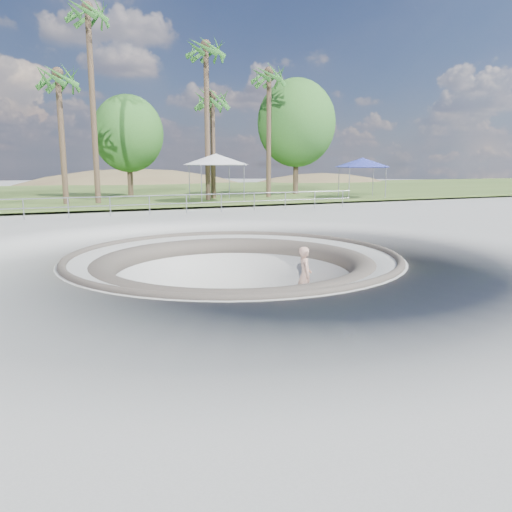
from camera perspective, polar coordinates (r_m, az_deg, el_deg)
name	(u,v)px	position (r m, az deg, el deg)	size (l,w,h in m)	color
ground	(234,256)	(15.45, -2.56, 0.05)	(180.00, 180.00, 0.00)	#A5A5A0
skate_bowl	(234,312)	(15.88, -2.51, -6.45)	(14.00, 14.00, 4.10)	#A5A5A0
grass_strip	(98,193)	(48.53, -17.57, 6.92)	(180.00, 36.00, 0.12)	#3C5823
distant_hills	(109,236)	(72.59, -16.45, 2.23)	(103.20, 45.00, 28.60)	brown
safety_railing	(149,205)	(26.81, -12.08, 5.73)	(25.00, 0.06, 1.03)	gray
skateboard	(304,304)	(16.85, 5.54, -5.49)	(0.89, 0.47, 0.09)	olive
skater	(305,275)	(16.61, 5.60, -2.22)	(0.71, 0.46, 1.93)	tan
canopy_white	(216,159)	(35.32, -4.62, 10.94)	(6.41, 6.41, 3.24)	gray
canopy_blue	(362,163)	(39.68, 12.05, 10.39)	(5.68, 5.68, 3.01)	gray
palm_b	(58,81)	(34.81, -21.69, 18.09)	(2.60, 2.60, 8.96)	brown
palm_c	(88,21)	(35.50, -18.65, 24.10)	(2.60, 2.60, 12.92)	brown
palm_d	(212,102)	(37.87, -5.03, 17.16)	(2.60, 2.60, 8.32)	brown
palm_e	(206,55)	(36.77, -5.75, 21.87)	(2.60, 2.60, 11.41)	brown
palm_f	(269,79)	(39.47, 1.50, 19.52)	(2.60, 2.60, 10.23)	brown
bushy_tree_mid	(128,134)	(42.53, -14.40, 13.37)	(5.63, 5.12, 8.12)	brown
bushy_tree_right	(296,123)	(43.82, 4.64, 14.89)	(6.75, 6.14, 9.74)	brown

